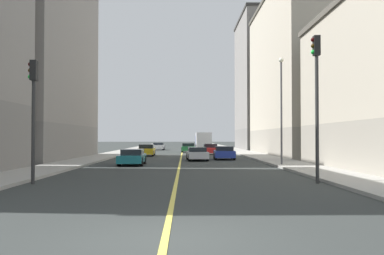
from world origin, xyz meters
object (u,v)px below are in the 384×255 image
Objects in this scene: building_left_mid at (306,75)px; car_blue at (224,153)px; car_green at (188,148)px; car_red at (210,149)px; car_teal at (132,157)px; car_silver at (197,154)px; traffic_light_left_near at (316,89)px; car_yellow at (147,150)px; box_truck at (203,141)px; traffic_light_right_near at (33,103)px; car_white at (159,146)px; street_lamp_left_near at (281,100)px; building_left_far at (268,83)px; building_right_midblock at (27,57)px.

building_left_mid is 16.81m from car_blue.
car_green is 8.53m from car_red.
car_teal is 20.77m from car_red.
traffic_light_left_near is at bearing -75.70° from car_silver.
box_truck is (7.38, 22.86, 0.92)m from car_yellow.
box_truck reaches higher than car_yellow.
car_red is at bearing 27.79° from car_yellow.
car_yellow is (-4.80, -12.02, 0.02)m from car_green.
traffic_light_right_near reaches higher than car_white.
traffic_light_right_near is 0.72× the size of street_lamp_left_near.
building_left_far is 42.75m from street_lamp_left_near.
car_blue is 0.52× the size of box_truck.
car_yellow is at bearing 119.87° from car_silver.
car_teal is at bearing -88.60° from car_yellow.
car_blue is at bearing -75.16° from car_white.
traffic_light_right_near is at bearing -100.14° from car_green.
car_teal is at bearing 127.75° from traffic_light_left_near.
car_blue is (18.73, -0.82, -9.17)m from building_right_midblock.
building_left_mid is at bearing -62.04° from box_truck.
street_lamp_left_near is at bearing -99.99° from building_left_far.
building_left_mid is 5.89× the size of car_red.
box_truck is (-11.22, -1.58, -9.83)m from building_left_far.
box_truck is at bearing 2.60° from car_white.
building_left_far reaches higher than car_silver.
building_right_midblock reaches higher than car_silver.
building_left_far is 37.92m from car_silver.
car_silver is at bearing -88.35° from car_green.
traffic_light_left_near is 1.46× the size of car_teal.
building_left_far is 21.46m from car_green.
building_left_far is at bearing 68.31° from traffic_light_right_near.
car_white is 1.07× the size of car_red.
car_teal is at bearing 172.17° from street_lamp_left_near.
box_truck reaches higher than car_teal.
building_left_far is 43.09m from building_right_midblock.
car_teal is 0.59× the size of box_truck.
street_lamp_left_near is 21.79m from car_red.
building_left_far reaches higher than building_left_mid.
traffic_light_left_near reaches higher than car_white.
car_yellow is 24.04m from box_truck.
building_right_midblock is 2.94× the size of traffic_light_left_near.
box_truck is (18.11, 29.95, -8.22)m from building_right_midblock.
street_lamp_left_near is at bearing -70.51° from car_blue.
car_red is (7.46, -18.62, 0.02)m from car_white.
car_yellow is (2.43, 28.40, -2.95)m from traffic_light_right_near.
car_red is (7.40, 3.90, -0.01)m from car_yellow.
building_left_mid is at bearing 43.67° from car_teal.
building_left_mid reaches higher than box_truck.
building_right_midblock is (-29.33, -31.53, -1.62)m from building_left_far.
traffic_light_left_near is 16.53m from car_teal.
building_right_midblock is 4.77× the size of car_red.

